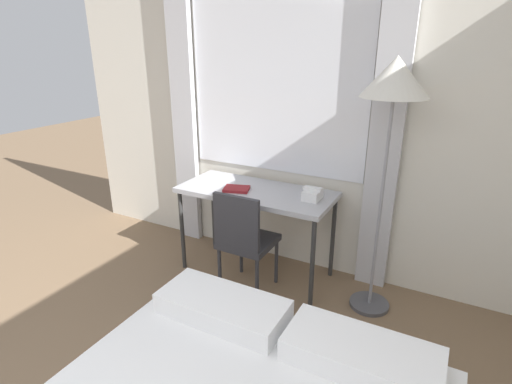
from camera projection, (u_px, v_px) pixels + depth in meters
The scene contains 6 objects.
wall_back_with_window at pixel (307, 115), 3.26m from camera, with size 4.90×0.13×2.70m.
desk at pixel (256, 197), 3.31m from camera, with size 1.29×0.57×0.77m.
desk_chair at pixel (244, 237), 3.10m from camera, with size 0.40×0.40×0.87m.
standing_lamp at pixel (394, 93), 2.53m from camera, with size 0.44×0.44×1.84m.
telephone at pixel (313, 194), 3.08m from camera, with size 0.14×0.17×0.10m.
book at pixel (237, 189), 3.28m from camera, with size 0.24×0.21×0.02m.
Camera 1 is at (1.12, 0.17, 1.90)m, focal length 28.00 mm.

